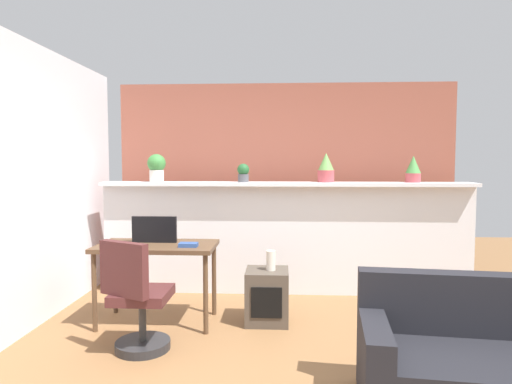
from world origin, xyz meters
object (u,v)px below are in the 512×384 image
Objects in this scene: book_on_desk at (188,245)px; potted_plant_1 at (243,173)px; potted_plant_0 at (157,167)px; side_cube_shelf at (267,296)px; office_chair at (137,304)px; vase_on_shelf at (271,260)px; potted_plant_3 at (413,169)px; couch at (494,370)px; tv_monitor at (154,229)px; potted_plant_2 at (326,168)px; desk at (157,253)px.

potted_plant_1 is at bearing 69.05° from book_on_desk.
potted_plant_0 is 0.64× the size of side_cube_shelf.
office_chair reaches higher than book_on_desk.
vase_on_shelf reaches higher than side_cube_shelf.
couch is at bearing -95.13° from potted_plant_3.
tv_monitor is at bearing -76.03° from potted_plant_0.
potted_plant_2 is at bearing 45.37° from office_chair.
office_chair reaches higher than desk.
potted_plant_0 is 1.92× the size of book_on_desk.
potted_plant_1 is 0.64× the size of potted_plant_2.
potted_plant_1 is 0.23× the size of office_chair.
tv_monitor reaches higher than office_chair.
office_chair is 1.25m from side_cube_shelf.
office_chair is at bearing 162.38° from couch.
vase_on_shelf is (1.11, -0.01, -0.28)m from tv_monitor.
vase_on_shelf is at bearing 34.50° from office_chair.
book_on_desk is at bearing -19.78° from desk.
potted_plant_3 is at bearing 32.55° from office_chair.
tv_monitor reaches higher than desk.
potted_plant_1 is at bearing 52.54° from desk.
couch is at bearing -46.75° from side_cube_shelf.
desk is (-1.67, -1.02, -0.78)m from potted_plant_2.
office_chair reaches higher than couch.
tv_monitor is 0.47× the size of office_chair.
book_on_desk is at bearing 60.49° from office_chair.
couch is (0.75, -2.44, -1.17)m from potted_plant_2.
tv_monitor is at bearing 151.82° from book_on_desk.
desk is 1.11m from side_cube_shelf.
couch is (2.41, -0.76, -0.11)m from office_chair.
potted_plant_0 is 1.07× the size of potted_plant_3.
vase_on_shelf is at bearing 13.85° from book_on_desk.
office_chair is (-2.63, -1.68, -1.05)m from potted_plant_3.
desk is 0.23m from tv_monitor.
potted_plant_0 reaches higher than book_on_desk.
potted_plant_2 reaches higher than side_cube_shelf.
potted_plant_3 is 2.94m from desk.
potted_plant_1 is 2.03m from office_chair.
tv_monitor is (-2.69, -0.94, -0.56)m from potted_plant_3.
tv_monitor is at bearing 179.22° from side_cube_shelf.
tv_monitor reaches higher than vase_on_shelf.
potted_plant_0 reaches higher than desk.
potted_plant_1 is at bearing -1.83° from potted_plant_0.
couch is at bearing -47.52° from vase_on_shelf.
potted_plant_3 is 3.29m from office_chair.
vase_on_shelf is (1.07, 0.07, -0.07)m from desk.
side_cube_shelf is (1.01, 0.72, -0.14)m from office_chair.
potted_plant_3 reaches higher than desk.
potted_plant_1 is (1.00, -0.03, -0.06)m from potted_plant_0.
potted_plant_1 is 0.71× the size of potted_plant_3.
office_chair is (-0.72, -1.61, -1.01)m from potted_plant_1.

